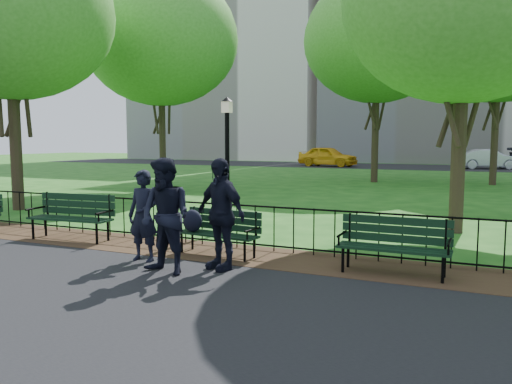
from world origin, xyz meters
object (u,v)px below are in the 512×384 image
at_px(person_mid, 166,216).
at_px(person_left, 143,216).
at_px(person_right, 220,214).
at_px(sedan_silver, 488,159).
at_px(park_bench_main, 207,224).
at_px(lamppost, 227,159).
at_px(tree_mid_w, 161,39).
at_px(park_bench_left_a, 73,212).
at_px(tree_far_e, 500,37).
at_px(taxi, 328,156).
at_px(tree_far_c, 378,40).
at_px(tree_near_w, 9,11).
at_px(park_bench_right_a, 394,239).

bearing_deg(person_mid, person_left, 156.36).
height_order(person_right, sedan_silver, person_right).
xyz_separation_m(park_bench_main, lamppost, (-0.76, 2.32, 1.14)).
relative_size(tree_mid_w, person_right, 5.00).
xyz_separation_m(park_bench_left_a, tree_far_e, (8.69, 18.43, 6.38)).
xyz_separation_m(park_bench_main, sedan_silver, (5.33, 32.99, 0.16)).
bearing_deg(taxi, lamppost, -158.97).
distance_m(person_left, person_right, 1.52).
xyz_separation_m(lamppost, taxi, (-5.87, 29.38, -0.88)).
bearing_deg(park_bench_left_a, person_mid, -28.90).
relative_size(tree_far_c, person_left, 6.32).
bearing_deg(sedan_silver, taxi, 78.52).
distance_m(tree_near_w, tree_far_c, 16.98).
relative_size(park_bench_left_a, lamppost, 0.62).
distance_m(tree_near_w, sedan_silver, 33.44).
bearing_deg(tree_far_e, person_mid, -104.68).
bearing_deg(tree_mid_w, person_left, -57.00).
distance_m(person_right, sedan_silver, 34.16).
bearing_deg(park_bench_left_a, park_bench_main, -5.66).
bearing_deg(park_bench_right_a, lamppost, 151.57).
xyz_separation_m(park_bench_right_a, tree_near_w, (-11.86, 2.96, 5.43)).
bearing_deg(taxi, person_mid, -158.82).
xyz_separation_m(park_bench_main, tree_near_w, (-8.42, 2.96, 5.42)).
distance_m(person_left, sedan_silver, 34.46).
relative_size(park_bench_right_a, person_left, 1.08).
distance_m(park_bench_left_a, person_right, 4.22).
xyz_separation_m(lamppost, tree_far_e, (6.09, 16.17, 5.28)).
bearing_deg(park_bench_right_a, person_left, -167.25).
relative_size(tree_mid_w, sedan_silver, 2.09).
relative_size(park_bench_main, person_left, 1.03).
distance_m(park_bench_right_a, person_right, 2.86).
relative_size(lamppost, person_mid, 1.68).
distance_m(tree_mid_w, tree_far_c, 10.87).
bearing_deg(tree_far_c, person_left, -91.69).
distance_m(taxi, sedan_silver, 12.03).
distance_m(park_bench_right_a, taxi, 33.27).
bearing_deg(person_right, tree_far_c, 114.34).
bearing_deg(tree_mid_w, sedan_silver, 59.50).
xyz_separation_m(tree_near_w, sedan_silver, (13.74, 30.03, -5.26)).
relative_size(lamppost, tree_mid_w, 0.34).
distance_m(tree_far_c, taxi, 16.58).
bearing_deg(person_mid, tree_far_c, 100.84).
bearing_deg(taxi, sedan_silver, -74.13).
distance_m(tree_far_c, sedan_silver, 17.41).
xyz_separation_m(park_bench_left_a, taxi, (-3.27, 31.64, 0.22)).
distance_m(tree_far_e, person_mid, 21.52).
xyz_separation_m(park_bench_left_a, sedan_silver, (8.69, 32.93, 0.13)).
xyz_separation_m(park_bench_main, person_mid, (0.09, -1.50, 0.37)).
bearing_deg(person_right, person_left, -156.28).
height_order(park_bench_right_a, tree_far_c, tree_far_c).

